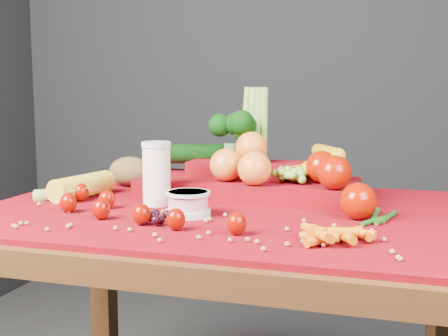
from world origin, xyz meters
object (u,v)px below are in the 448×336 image
(table, at_px, (221,255))
(yogurt_bowl, at_px, (188,203))
(produce_mound, at_px, (258,173))
(milk_glass, at_px, (157,171))

(table, relative_size, yogurt_bowl, 11.55)
(produce_mound, bearing_deg, yogurt_bowl, -109.24)
(table, xyz_separation_m, milk_glass, (-0.15, -0.01, 0.18))
(table, distance_m, yogurt_bowl, 0.17)
(milk_glass, height_order, produce_mound, produce_mound)
(milk_glass, bearing_deg, yogurt_bowl, -38.73)
(table, height_order, milk_glass, milk_glass)
(milk_glass, relative_size, yogurt_bowl, 1.52)
(yogurt_bowl, relative_size, produce_mound, 0.16)
(yogurt_bowl, height_order, produce_mound, produce_mound)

